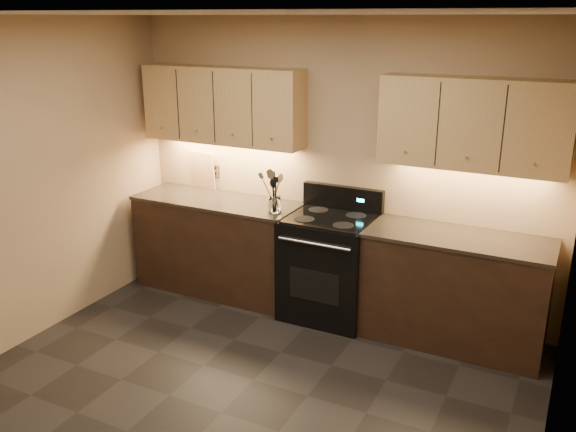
% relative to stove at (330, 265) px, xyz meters
% --- Properties ---
extents(floor, '(4.00, 4.00, 0.00)m').
position_rel_stove_xyz_m(floor, '(-0.08, -1.68, -0.48)').
color(floor, black).
rests_on(floor, ground).
extents(ceiling, '(4.00, 4.00, 0.00)m').
position_rel_stove_xyz_m(ceiling, '(-0.08, -1.68, 2.12)').
color(ceiling, silver).
rests_on(ceiling, wall_back).
extents(wall_back, '(4.00, 0.04, 2.60)m').
position_rel_stove_xyz_m(wall_back, '(-0.08, 0.32, 0.82)').
color(wall_back, tan).
rests_on(wall_back, ground).
extents(wall_right, '(0.04, 4.00, 2.60)m').
position_rel_stove_xyz_m(wall_right, '(1.92, -1.68, 0.82)').
color(wall_right, tan).
rests_on(wall_right, ground).
extents(counter_left, '(1.62, 0.62, 0.93)m').
position_rel_stove_xyz_m(counter_left, '(-1.18, 0.02, -0.01)').
color(counter_left, black).
rests_on(counter_left, ground).
extents(counter_right, '(1.46, 0.62, 0.93)m').
position_rel_stove_xyz_m(counter_right, '(1.10, 0.02, -0.01)').
color(counter_right, black).
rests_on(counter_right, ground).
extents(stove, '(0.76, 0.68, 1.14)m').
position_rel_stove_xyz_m(stove, '(0.00, 0.00, 0.00)').
color(stove, black).
rests_on(stove, ground).
extents(upper_cab_left, '(1.60, 0.30, 0.70)m').
position_rel_stove_xyz_m(upper_cab_left, '(-1.18, 0.17, 1.32)').
color(upper_cab_left, tan).
rests_on(upper_cab_left, wall_back).
extents(upper_cab_right, '(1.44, 0.30, 0.70)m').
position_rel_stove_xyz_m(upper_cab_right, '(1.10, 0.17, 1.32)').
color(upper_cab_right, tan).
rests_on(upper_cab_right, wall_back).
extents(outlet_plate, '(0.08, 0.01, 0.12)m').
position_rel_stove_xyz_m(outlet_plate, '(-1.38, 0.31, 0.64)').
color(outlet_plate, '#B2B5BA').
rests_on(outlet_plate, wall_back).
extents(utensil_crock, '(0.14, 0.14, 0.14)m').
position_rel_stove_xyz_m(utensil_crock, '(-0.50, -0.09, 0.52)').
color(utensil_crock, white).
rests_on(utensil_crock, counter_left).
extents(cutting_board, '(0.30, 0.08, 0.38)m').
position_rel_stove_xyz_m(cutting_board, '(-1.53, 0.29, 0.64)').
color(cutting_board, tan).
rests_on(cutting_board, counter_left).
extents(wooden_spoon, '(0.13, 0.13, 0.34)m').
position_rel_stove_xyz_m(wooden_spoon, '(-0.53, -0.11, 0.63)').
color(wooden_spoon, tan).
rests_on(wooden_spoon, utensil_crock).
extents(black_spoon, '(0.09, 0.14, 0.31)m').
position_rel_stove_xyz_m(black_spoon, '(-0.52, -0.07, 0.62)').
color(black_spoon, black).
rests_on(black_spoon, utensil_crock).
extents(black_turner, '(0.11, 0.13, 0.33)m').
position_rel_stove_xyz_m(black_turner, '(-0.48, -0.12, 0.63)').
color(black_turner, black).
rests_on(black_turner, utensil_crock).
extents(steel_spatula, '(0.25, 0.14, 0.40)m').
position_rel_stove_xyz_m(steel_spatula, '(-0.47, -0.09, 0.66)').
color(steel_spatula, silver).
rests_on(steel_spatula, utensil_crock).
extents(steel_skimmer, '(0.18, 0.11, 0.38)m').
position_rel_stove_xyz_m(steel_skimmer, '(-0.46, -0.10, 0.65)').
color(steel_skimmer, silver).
rests_on(steel_skimmer, utensil_crock).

